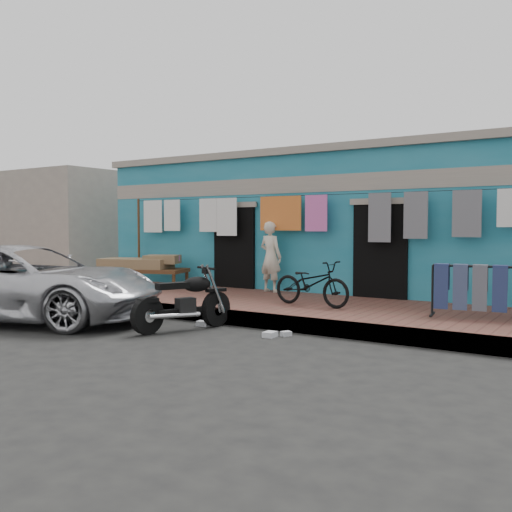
{
  "coord_description": "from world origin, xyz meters",
  "views": [
    {
      "loc": [
        5.33,
        -6.21,
        1.66
      ],
      "look_at": [
        0.0,
        2.0,
        1.15
      ],
      "focal_mm": 40.0,
      "sensor_mm": 36.0,
      "label": 1
    }
  ],
  "objects_px": {
    "car": "(25,282)",
    "motorcycle": "(183,299)",
    "seated_person": "(271,257)",
    "bicycle": "(312,278)",
    "jeans_rack": "(490,291)",
    "charpoy": "(145,271)"
  },
  "relations": [
    {
      "from": "car",
      "to": "motorcycle",
      "type": "relative_size",
      "value": 2.99
    },
    {
      "from": "car",
      "to": "seated_person",
      "type": "relative_size",
      "value": 3.23
    },
    {
      "from": "bicycle",
      "to": "jeans_rack",
      "type": "height_order",
      "value": "bicycle"
    },
    {
      "from": "seated_person",
      "to": "jeans_rack",
      "type": "distance_m",
      "value": 4.85
    },
    {
      "from": "bicycle",
      "to": "charpoy",
      "type": "distance_m",
      "value": 4.96
    },
    {
      "from": "seated_person",
      "to": "charpoy",
      "type": "relative_size",
      "value": 0.66
    },
    {
      "from": "bicycle",
      "to": "jeans_rack",
      "type": "relative_size",
      "value": 0.84
    },
    {
      "from": "charpoy",
      "to": "seated_person",
      "type": "bearing_deg",
      "value": 10.47
    },
    {
      "from": "car",
      "to": "motorcycle",
      "type": "height_order",
      "value": "car"
    },
    {
      "from": "bicycle",
      "to": "charpoy",
      "type": "relative_size",
      "value": 0.67
    },
    {
      "from": "seated_person",
      "to": "charpoy",
      "type": "xyz_separation_m",
      "value": [
        -3.15,
        -0.58,
        -0.41
      ]
    },
    {
      "from": "jeans_rack",
      "to": "motorcycle",
      "type": "bearing_deg",
      "value": -151.95
    },
    {
      "from": "seated_person",
      "to": "car",
      "type": "bearing_deg",
      "value": 70.12
    },
    {
      "from": "car",
      "to": "motorcycle",
      "type": "bearing_deg",
      "value": -96.19
    },
    {
      "from": "charpoy",
      "to": "bicycle",
      "type": "bearing_deg",
      "value": -10.02
    },
    {
      "from": "charpoy",
      "to": "car",
      "type": "bearing_deg",
      "value": -79.15
    },
    {
      "from": "bicycle",
      "to": "jeans_rack",
      "type": "bearing_deg",
      "value": -79.31
    },
    {
      "from": "bicycle",
      "to": "charpoy",
      "type": "height_order",
      "value": "bicycle"
    },
    {
      "from": "car",
      "to": "jeans_rack",
      "type": "height_order",
      "value": "car"
    },
    {
      "from": "car",
      "to": "motorcycle",
      "type": "xyz_separation_m",
      "value": [
        2.93,
        0.8,
        -0.19
      ]
    },
    {
      "from": "seated_person",
      "to": "charpoy",
      "type": "bearing_deg",
      "value": 20.33
    },
    {
      "from": "charpoy",
      "to": "jeans_rack",
      "type": "height_order",
      "value": "jeans_rack"
    }
  ]
}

